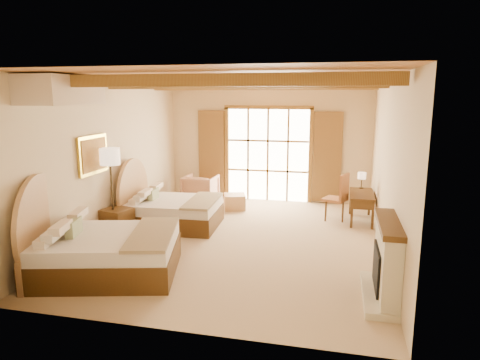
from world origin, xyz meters
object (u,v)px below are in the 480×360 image
(bed_far, at_px, (167,208))
(armchair, at_px, (200,189))
(nightstand, at_px, (117,224))
(bed_near, at_px, (98,247))
(desk, at_px, (361,206))

(bed_far, xyz_separation_m, armchair, (0.10, 2.04, -0.01))
(bed_far, distance_m, nightstand, 1.23)
(nightstand, bearing_deg, armchair, 88.87)
(nightstand, bearing_deg, bed_near, -58.34)
(bed_near, bearing_deg, armchair, 73.13)
(bed_near, xyz_separation_m, desk, (4.33, 4.00, -0.08))
(nightstand, distance_m, desk, 5.43)
(bed_near, relative_size, armchair, 3.02)
(bed_near, xyz_separation_m, armchair, (0.20, 4.72, -0.05))
(bed_far, xyz_separation_m, desk, (4.23, 1.32, -0.04))
(bed_far, bearing_deg, bed_near, -95.53)
(bed_near, bearing_deg, nightstand, 94.45)
(armchair, xyz_separation_m, desk, (4.13, -0.72, -0.03))
(desk, bearing_deg, bed_far, -162.05)
(bed_far, height_order, armchair, bed_far)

